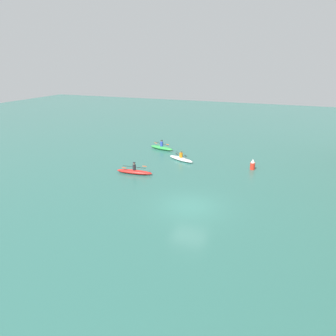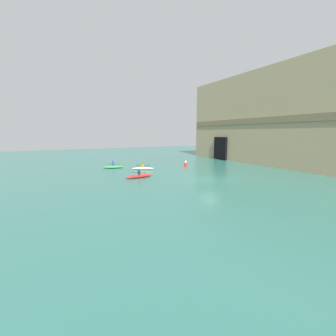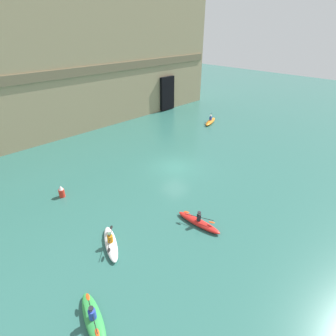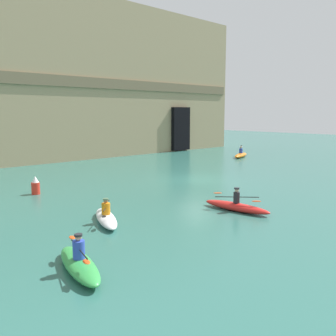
% 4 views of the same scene
% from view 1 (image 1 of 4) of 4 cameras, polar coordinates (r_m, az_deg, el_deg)
% --- Properties ---
extents(ground_plane, '(120.00, 120.00, 0.00)m').
position_cam_1_polar(ground_plane, '(23.69, 3.83, -6.68)').
color(ground_plane, '#2D665B').
extents(kayak_white, '(2.01, 3.21, 1.02)m').
position_cam_1_polar(kayak_white, '(34.02, 2.28, 1.66)').
color(kayak_white, white).
rests_on(kayak_white, ground).
extents(kayak_red, '(0.96, 3.49, 1.10)m').
position_cam_1_polar(kayak_red, '(30.21, -5.88, -0.61)').
color(kayak_red, red).
rests_on(kayak_red, ground).
extents(kayak_green, '(1.59, 3.26, 1.12)m').
position_cam_1_polar(kayak_green, '(38.23, -1.11, 3.60)').
color(kayak_green, green).
rests_on(kayak_green, ground).
extents(marker_buoy, '(0.46, 0.46, 1.03)m').
position_cam_1_polar(marker_buoy, '(32.18, 14.52, 0.56)').
color(marker_buoy, red).
rests_on(marker_buoy, ground).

